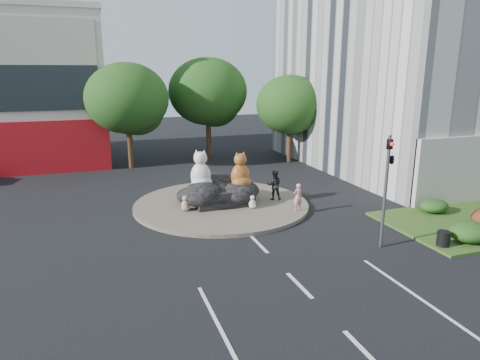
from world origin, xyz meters
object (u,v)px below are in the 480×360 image
object	(u,v)px
litter_bin	(443,239)
kitten_white	(252,201)
cat_white	(201,169)
kitten_calico	(185,203)
cat_tabby	(240,170)
pedestrian_pink	(298,197)
pedestrian_dark	(274,185)

from	to	relation	value
litter_bin	kitten_white	bearing A→B (deg)	129.52
litter_bin	cat_white	bearing A→B (deg)	133.04
kitten_calico	cat_white	bearing A→B (deg)	77.10
cat_tabby	kitten_white	bearing A→B (deg)	-79.39
kitten_white	cat_white	bearing A→B (deg)	135.60
cat_white	pedestrian_pink	size ratio (longest dim) A/B	1.49
kitten_calico	cat_tabby	bearing A→B (deg)	43.21
kitten_white	litter_bin	bearing A→B (deg)	-59.27
kitten_white	litter_bin	distance (m)	9.69
kitten_calico	pedestrian_pink	bearing A→B (deg)	18.48
cat_tabby	kitten_white	distance (m)	1.98
cat_tabby	cat_white	bearing A→B (deg)	160.93
pedestrian_pink	kitten_calico	bearing A→B (deg)	-25.93
cat_white	kitten_white	distance (m)	3.43
kitten_white	pedestrian_pink	distance (m)	2.52
cat_tabby	pedestrian_pink	bearing A→B (deg)	-45.97
cat_tabby	litter_bin	size ratio (longest dim) A/B	3.16
cat_white	kitten_calico	bearing A→B (deg)	-110.62
cat_tabby	kitten_calico	world-z (taller)	cat_tabby
litter_bin	cat_tabby	bearing A→B (deg)	126.80
kitten_white	pedestrian_pink	size ratio (longest dim) A/B	0.51
pedestrian_dark	kitten_calico	bearing A→B (deg)	21.63
cat_tabby	pedestrian_pink	world-z (taller)	cat_tabby
cat_white	cat_tabby	size ratio (longest dim) A/B	1.06
cat_tabby	kitten_white	xyz separation A→B (m)	(0.30, -1.16, -1.57)
pedestrian_pink	kitten_white	bearing A→B (deg)	-34.65
cat_white	kitten_white	world-z (taller)	cat_white
kitten_calico	pedestrian_pink	size ratio (longest dim) A/B	0.59
kitten_calico	litter_bin	xyz separation A→B (m)	(9.76, -8.26, -0.19)
cat_white	litter_bin	xyz separation A→B (m)	(8.62, -9.23, -1.77)
pedestrian_dark	cat_white	bearing A→B (deg)	9.61
kitten_calico	litter_bin	distance (m)	12.79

